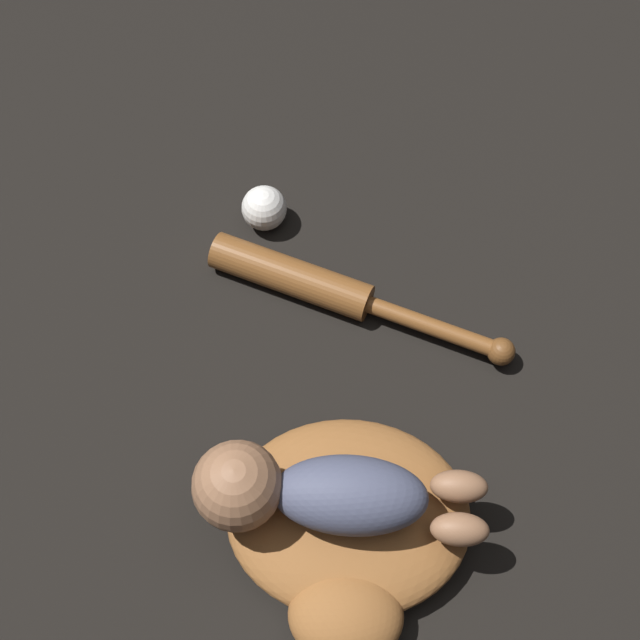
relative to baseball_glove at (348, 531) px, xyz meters
The scene contains 5 objects.
ground_plane 0.07m from the baseball_glove, 109.91° to the right, with size 6.00×6.00×0.00m, color black.
baseball_glove is the anchor object (origin of this frame).
baby_figure 0.10m from the baseball_glove, 22.14° to the right, with size 0.37×0.12×0.11m.
baseball_bat 0.38m from the baseball_glove, 79.64° to the right, with size 0.47×0.19×0.06m.
baseball 0.53m from the baseball_glove, 70.92° to the right, with size 0.07×0.07×0.07m.
Camera 1 is at (0.03, 0.38, 1.19)m, focal length 50.00 mm.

